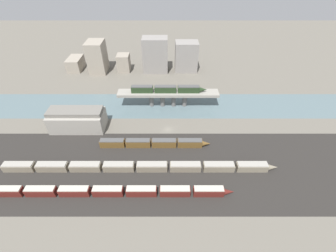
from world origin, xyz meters
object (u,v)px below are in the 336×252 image
object	(u,v)px
train_yard_near	(112,191)
train_yard_far	(154,143)
train_yard_mid	(139,167)
warehouse_building	(77,119)
train_on_bridge	(168,89)

from	to	relation	value
train_yard_near	train_yard_far	size ratio (longest dim) A/B	1.77
train_yard_mid	warehouse_building	bearing A→B (deg)	140.52
warehouse_building	train_yard_mid	bearing A→B (deg)	-39.48
train_yard_mid	train_yard_far	world-z (taller)	train_yard_far
train_on_bridge	train_yard_near	distance (m)	61.43
train_yard_mid	train_on_bridge	bearing A→B (deg)	75.99
train_on_bridge	train_yard_near	world-z (taller)	train_on_bridge
train_on_bridge	warehouse_building	distance (m)	48.02
train_yard_near	warehouse_building	world-z (taller)	warehouse_building
warehouse_building	train_yard_far	bearing A→B (deg)	-19.22
train_yard_mid	train_yard_far	bearing A→B (deg)	69.20
train_on_bridge	warehouse_building	world-z (taller)	train_on_bridge
train_on_bridge	warehouse_building	size ratio (longest dim) A/B	1.57
train_yard_near	train_yard_far	xyz separation A→B (m)	(13.95, 24.90, 0.06)
train_yard_mid	train_yard_far	distance (m)	14.42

